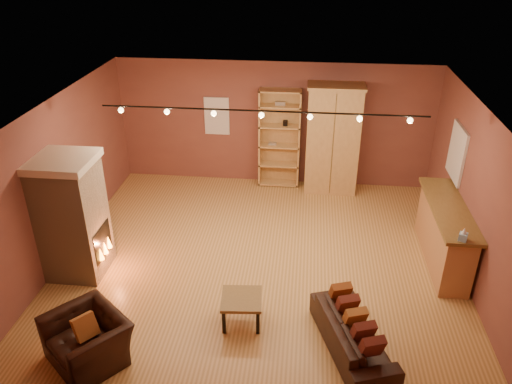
# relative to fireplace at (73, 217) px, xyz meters

# --- Properties ---
(floor) EXTENTS (7.00, 7.00, 0.00)m
(floor) POSITION_rel_fireplace_xyz_m (3.04, 0.60, -1.06)
(floor) COLOR #A7753B
(floor) RESTS_ON ground
(ceiling) EXTENTS (7.00, 7.00, 0.00)m
(ceiling) POSITION_rel_fireplace_xyz_m (3.04, 0.60, 1.74)
(ceiling) COLOR brown
(ceiling) RESTS_ON back_wall
(back_wall) EXTENTS (7.00, 0.02, 2.80)m
(back_wall) POSITION_rel_fireplace_xyz_m (3.04, 3.85, 0.34)
(back_wall) COLOR brown
(back_wall) RESTS_ON floor
(left_wall) EXTENTS (0.02, 6.50, 2.80)m
(left_wall) POSITION_rel_fireplace_xyz_m (-0.46, 0.60, 0.34)
(left_wall) COLOR brown
(left_wall) RESTS_ON floor
(right_wall) EXTENTS (0.02, 6.50, 2.80)m
(right_wall) POSITION_rel_fireplace_xyz_m (6.54, 0.60, 0.34)
(right_wall) COLOR brown
(right_wall) RESTS_ON floor
(fireplace) EXTENTS (1.01, 0.98, 2.12)m
(fireplace) POSITION_rel_fireplace_xyz_m (0.00, 0.00, 0.00)
(fireplace) COLOR tan
(fireplace) RESTS_ON floor
(back_window) EXTENTS (0.56, 0.04, 0.86)m
(back_window) POSITION_rel_fireplace_xyz_m (1.74, 3.83, 0.49)
(back_window) COLOR silver
(back_window) RESTS_ON back_wall
(bookcase) EXTENTS (0.92, 0.36, 2.24)m
(bookcase) POSITION_rel_fireplace_xyz_m (3.17, 3.73, 0.08)
(bookcase) COLOR tan
(bookcase) RESTS_ON floor
(armoire) EXTENTS (1.19, 0.68, 2.43)m
(armoire) POSITION_rel_fireplace_xyz_m (4.34, 3.54, 0.16)
(armoire) COLOR tan
(armoire) RESTS_ON floor
(bar_counter) EXTENTS (0.61, 2.27, 1.09)m
(bar_counter) POSITION_rel_fireplace_xyz_m (6.24, 0.95, -0.51)
(bar_counter) COLOR tan
(bar_counter) RESTS_ON floor
(tissue_box) EXTENTS (0.17, 0.17, 0.23)m
(tissue_box) POSITION_rel_fireplace_xyz_m (6.19, -0.08, 0.12)
(tissue_box) COLOR #8BBADF
(tissue_box) RESTS_ON bar_counter
(right_window) EXTENTS (0.05, 0.90, 1.00)m
(right_window) POSITION_rel_fireplace_xyz_m (6.51, 2.00, 0.59)
(right_window) COLOR silver
(right_window) RESTS_ON right_wall
(loveseat) EXTENTS (1.04, 1.81, 0.74)m
(loveseat) POSITION_rel_fireplace_xyz_m (4.55, -1.38, -0.70)
(loveseat) COLOR black
(loveseat) RESTS_ON floor
(armchair) EXTENTS (1.23, 1.19, 0.91)m
(armchair) POSITION_rel_fireplace_xyz_m (0.97, -1.96, -0.60)
(armchair) COLOR black
(armchair) RESTS_ON floor
(coffee_table) EXTENTS (0.64, 0.64, 0.45)m
(coffee_table) POSITION_rel_fireplace_xyz_m (2.93, -1.00, -0.68)
(coffee_table) COLOR brown
(coffee_table) RESTS_ON floor
(track_rail) EXTENTS (5.20, 0.09, 0.13)m
(track_rail) POSITION_rel_fireplace_xyz_m (3.04, 0.80, 1.62)
(track_rail) COLOR black
(track_rail) RESTS_ON ceiling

